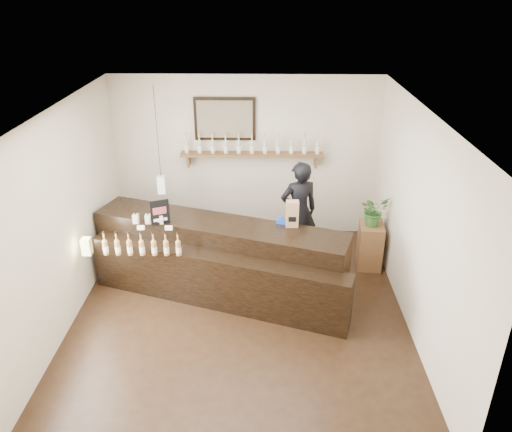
{
  "coord_description": "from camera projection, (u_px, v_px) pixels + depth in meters",
  "views": [
    {
      "loc": [
        0.34,
        -5.64,
        4.21
      ],
      "look_at": [
        0.2,
        0.7,
        1.15
      ],
      "focal_mm": 35.0,
      "sensor_mm": 36.0,
      "label": 1
    }
  ],
  "objects": [
    {
      "name": "tape_dispenser",
      "position": [
        281.0,
        221.0,
        7.04
      ],
      "size": [
        0.15,
        0.08,
        0.12
      ],
      "color": "#173EA6",
      "rests_on": "counter"
    },
    {
      "name": "promo_sign",
      "position": [
        160.0,
        213.0,
        6.96
      ],
      "size": [
        0.25,
        0.12,
        0.37
      ],
      "color": "black",
      "rests_on": "counter"
    },
    {
      "name": "back_wall_decor",
      "position": [
        237.0,
        139.0,
        8.29
      ],
      "size": [
        2.66,
        0.96,
        1.69
      ],
      "color": "brown",
      "rests_on": "ground"
    },
    {
      "name": "side_cabinet",
      "position": [
        370.0,
        245.0,
        7.91
      ],
      "size": [
        0.41,
        0.53,
        0.73
      ],
      "color": "brown",
      "rests_on": "ground"
    },
    {
      "name": "room_shell",
      "position": [
        238.0,
        201.0,
        6.18
      ],
      "size": [
        5.0,
        5.0,
        5.0
      ],
      "color": "beige",
      "rests_on": "ground"
    },
    {
      "name": "counter",
      "position": [
        218.0,
        261.0,
        7.21
      ],
      "size": [
        3.77,
        2.15,
        1.22
      ],
      "color": "black",
      "rests_on": "ground"
    },
    {
      "name": "ground",
      "position": [
        240.0,
        313.0,
        6.92
      ],
      "size": [
        5.0,
        5.0,
        0.0
      ],
      "primitive_type": "plane",
      "color": "black",
      "rests_on": "ground"
    },
    {
      "name": "shopkeeper",
      "position": [
        299.0,
        205.0,
        7.89
      ],
      "size": [
        0.79,
        0.63,
        1.88
      ],
      "primitive_type": "imported",
      "rotation": [
        0.0,
        0.0,
        3.43
      ],
      "color": "black",
      "rests_on": "ground"
    },
    {
      "name": "paper_bag",
      "position": [
        292.0,
        214.0,
        6.91
      ],
      "size": [
        0.17,
        0.13,
        0.38
      ],
      "color": "#896342",
      "rests_on": "counter"
    },
    {
      "name": "potted_plant",
      "position": [
        374.0,
        211.0,
        7.64
      ],
      "size": [
        0.56,
        0.53,
        0.48
      ],
      "primitive_type": "imported",
      "rotation": [
        0.0,
        0.0,
        0.5
      ],
      "color": "#306026",
      "rests_on": "side_cabinet"
    }
  ]
}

